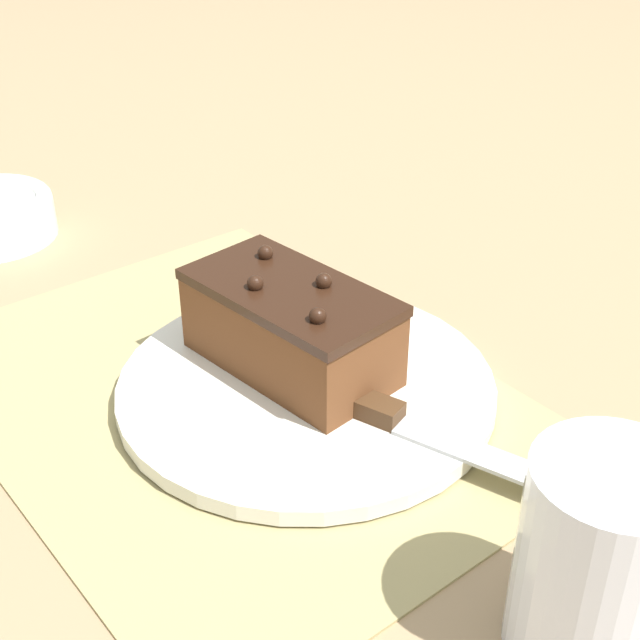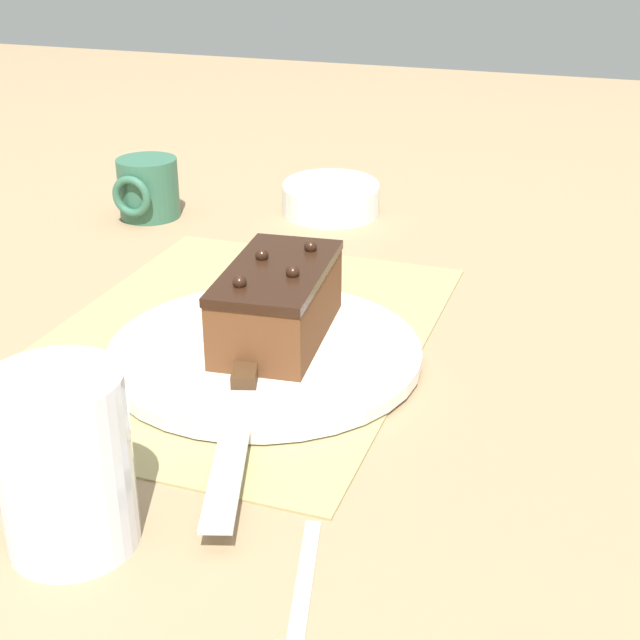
{
  "view_description": "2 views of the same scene",
  "coord_description": "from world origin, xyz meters",
  "px_view_note": "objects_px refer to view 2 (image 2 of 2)",
  "views": [
    {
      "loc": [
        0.46,
        -0.28,
        0.39
      ],
      "look_at": [
        0.04,
        0.06,
        0.06
      ],
      "focal_mm": 50.0,
      "sensor_mm": 36.0,
      "label": 1
    },
    {
      "loc": [
        0.68,
        0.32,
        0.37
      ],
      "look_at": [
        -0.0,
        0.08,
        0.03
      ],
      "focal_mm": 50.0,
      "sensor_mm": 36.0,
      "label": 2
    }
  ],
  "objects_px": {
    "drinking_glass": "(64,462)",
    "coffee_mug": "(148,189)",
    "chocolate_cake": "(278,302)",
    "serving_knife": "(243,389)",
    "cake_plate": "(265,352)",
    "small_bowl": "(331,196)",
    "dessert_fork": "(298,620)"
  },
  "relations": [
    {
      "from": "chocolate_cake",
      "to": "serving_knife",
      "type": "xyz_separation_m",
      "value": [
        0.11,
        0.01,
        -0.03
      ]
    },
    {
      "from": "cake_plate",
      "to": "coffee_mug",
      "type": "height_order",
      "value": "coffee_mug"
    },
    {
      "from": "cake_plate",
      "to": "serving_knife",
      "type": "xyz_separation_m",
      "value": [
        0.08,
        0.02,
        0.01
      ]
    },
    {
      "from": "small_bowl",
      "to": "coffee_mug",
      "type": "bearing_deg",
      "value": -67.34
    },
    {
      "from": "drinking_glass",
      "to": "small_bowl",
      "type": "bearing_deg",
      "value": -175.45
    },
    {
      "from": "chocolate_cake",
      "to": "serving_knife",
      "type": "height_order",
      "value": "chocolate_cake"
    },
    {
      "from": "chocolate_cake",
      "to": "dessert_fork",
      "type": "xyz_separation_m",
      "value": [
        0.31,
        0.13,
        -0.05
      ]
    },
    {
      "from": "coffee_mug",
      "to": "dessert_fork",
      "type": "bearing_deg",
      "value": 35.39
    },
    {
      "from": "serving_knife",
      "to": "drinking_glass",
      "type": "distance_m",
      "value": 0.19
    },
    {
      "from": "small_bowl",
      "to": "cake_plate",
      "type": "bearing_deg",
      "value": 10.52
    },
    {
      "from": "small_bowl",
      "to": "drinking_glass",
      "type": "bearing_deg",
      "value": 4.55
    },
    {
      "from": "cake_plate",
      "to": "chocolate_cake",
      "type": "bearing_deg",
      "value": 170.37
    },
    {
      "from": "serving_knife",
      "to": "drinking_glass",
      "type": "xyz_separation_m",
      "value": [
        0.18,
        -0.04,
        0.04
      ]
    },
    {
      "from": "small_bowl",
      "to": "coffee_mug",
      "type": "distance_m",
      "value": 0.24
    },
    {
      "from": "serving_knife",
      "to": "coffee_mug",
      "type": "xyz_separation_m",
      "value": [
        -0.41,
        -0.31,
        0.02
      ]
    },
    {
      "from": "cake_plate",
      "to": "chocolate_cake",
      "type": "xyz_separation_m",
      "value": [
        -0.02,
        0.0,
        0.04
      ]
    },
    {
      "from": "serving_knife",
      "to": "dessert_fork",
      "type": "distance_m",
      "value": 0.24
    },
    {
      "from": "chocolate_cake",
      "to": "small_bowl",
      "type": "distance_m",
      "value": 0.4
    },
    {
      "from": "small_bowl",
      "to": "dessert_fork",
      "type": "relative_size",
      "value": 0.85
    },
    {
      "from": "drinking_glass",
      "to": "coffee_mug",
      "type": "relative_size",
      "value": 1.38
    },
    {
      "from": "small_bowl",
      "to": "dessert_fork",
      "type": "bearing_deg",
      "value": 17.08
    },
    {
      "from": "small_bowl",
      "to": "dessert_fork",
      "type": "height_order",
      "value": "small_bowl"
    },
    {
      "from": "chocolate_cake",
      "to": "coffee_mug",
      "type": "height_order",
      "value": "chocolate_cake"
    },
    {
      "from": "serving_knife",
      "to": "dessert_fork",
      "type": "bearing_deg",
      "value": 103.26
    },
    {
      "from": "drinking_glass",
      "to": "coffee_mug",
      "type": "height_order",
      "value": "drinking_glass"
    },
    {
      "from": "cake_plate",
      "to": "coffee_mug",
      "type": "distance_m",
      "value": 0.44
    },
    {
      "from": "serving_knife",
      "to": "chocolate_cake",
      "type": "bearing_deg",
      "value": -101.47
    },
    {
      "from": "drinking_glass",
      "to": "small_bowl",
      "type": "xyz_separation_m",
      "value": [
        -0.68,
        -0.05,
        -0.04
      ]
    },
    {
      "from": "chocolate_cake",
      "to": "drinking_glass",
      "type": "relative_size",
      "value": 1.4
    },
    {
      "from": "chocolate_cake",
      "to": "serving_knife",
      "type": "distance_m",
      "value": 0.11
    },
    {
      "from": "cake_plate",
      "to": "chocolate_cake",
      "type": "height_order",
      "value": "chocolate_cake"
    },
    {
      "from": "cake_plate",
      "to": "coffee_mug",
      "type": "xyz_separation_m",
      "value": [
        -0.32,
        -0.29,
        0.03
      ]
    }
  ]
}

